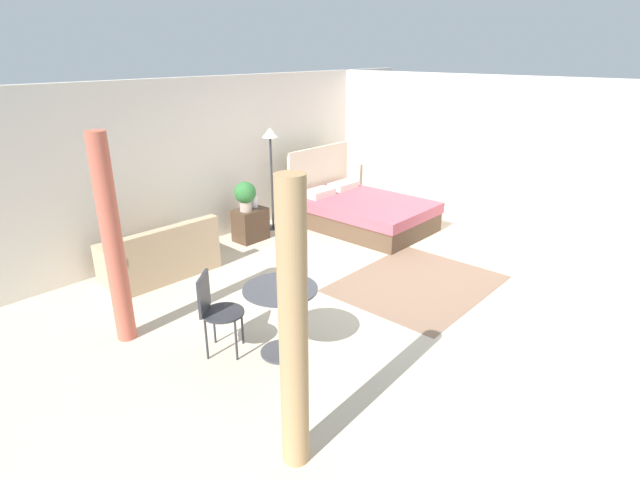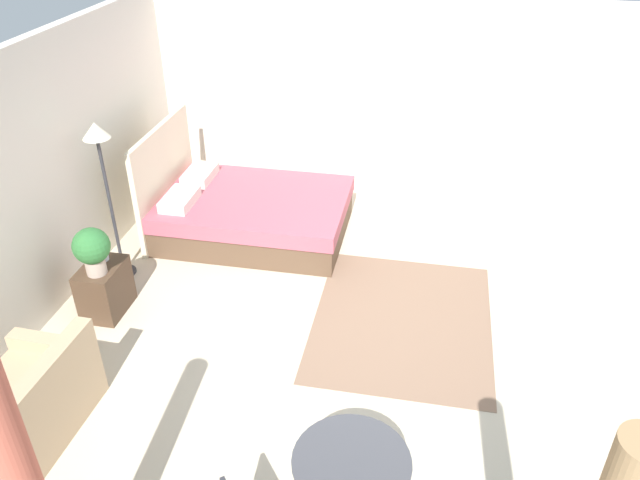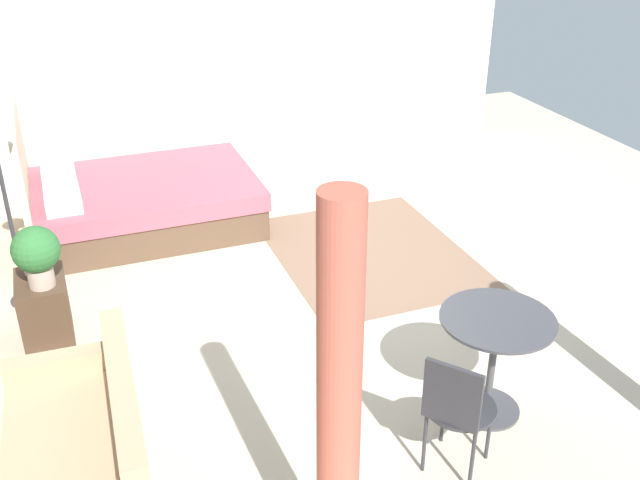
# 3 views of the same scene
# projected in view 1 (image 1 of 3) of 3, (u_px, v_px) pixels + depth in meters

# --- Properties ---
(ground_plane) EXTENTS (9.27, 9.41, 0.02)m
(ground_plane) POSITION_uv_depth(u_px,v_px,m) (381.00, 287.00, 6.64)
(ground_plane) COLOR beige
(wall_back) EXTENTS (9.27, 0.12, 2.58)m
(wall_back) POSITION_uv_depth(u_px,v_px,m) (225.00, 158.00, 8.17)
(wall_back) COLOR silver
(wall_back) RESTS_ON ground
(wall_right) EXTENTS (0.12, 6.41, 2.58)m
(wall_right) POSITION_uv_depth(u_px,v_px,m) (493.00, 156.00, 8.35)
(wall_right) COLOR silver
(wall_right) RESTS_ON ground
(area_rug) EXTENTS (2.13, 1.73, 0.01)m
(area_rug) POSITION_uv_depth(u_px,v_px,m) (417.00, 283.00, 6.72)
(area_rug) COLOR #7F604C
(area_rug) RESTS_ON ground
(bed) EXTENTS (1.58, 2.23, 1.30)m
(bed) POSITION_uv_depth(u_px,v_px,m) (362.00, 211.00, 8.79)
(bed) COLOR brown
(bed) RESTS_ON ground
(couch) EXTENTS (1.51, 0.82, 0.77)m
(couch) POSITION_uv_depth(u_px,v_px,m) (161.00, 257.00, 6.88)
(couch) COLOR tan
(couch) RESTS_ON ground
(nightstand) EXTENTS (0.53, 0.36, 0.53)m
(nightstand) POSITION_uv_depth(u_px,v_px,m) (251.00, 225.00, 8.18)
(nightstand) COLOR #473323
(nightstand) RESTS_ON ground
(potted_plant) EXTENTS (0.35, 0.35, 0.48)m
(potted_plant) POSITION_uv_depth(u_px,v_px,m) (245.00, 194.00, 7.90)
(potted_plant) COLOR tan
(potted_plant) RESTS_ON nightstand
(vase) EXTENTS (0.12, 0.12, 0.20)m
(vase) POSITION_uv_depth(u_px,v_px,m) (254.00, 201.00, 8.16)
(vase) COLOR silver
(vase) RESTS_ON nightstand
(floor_lamp) EXTENTS (0.27, 0.27, 1.75)m
(floor_lamp) POSITION_uv_depth(u_px,v_px,m) (271.00, 149.00, 8.33)
(floor_lamp) COLOR #2D2D33
(floor_lamp) RESTS_ON ground
(balcony_table) EXTENTS (0.75, 0.75, 0.75)m
(balcony_table) POSITION_uv_depth(u_px,v_px,m) (281.00, 308.00, 5.01)
(balcony_table) COLOR #3F3F44
(balcony_table) RESTS_ON ground
(cafe_chair_near_window) EXTENTS (0.61, 0.61, 0.87)m
(cafe_chair_near_window) POSITION_uv_depth(u_px,v_px,m) (214.00, 306.00, 5.05)
(cafe_chair_near_window) COLOR #2D2D33
(cafe_chair_near_window) RESTS_ON ground
(curtain_left) EXTENTS (0.21, 0.21, 2.24)m
(curtain_left) POSITION_uv_depth(u_px,v_px,m) (293.00, 332.00, 3.46)
(curtain_left) COLOR tan
(curtain_left) RESTS_ON ground
(curtain_right) EXTENTS (0.20, 0.20, 2.24)m
(curtain_right) POSITION_uv_depth(u_px,v_px,m) (112.00, 242.00, 5.08)
(curtain_right) COLOR #C15B47
(curtain_right) RESTS_ON ground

